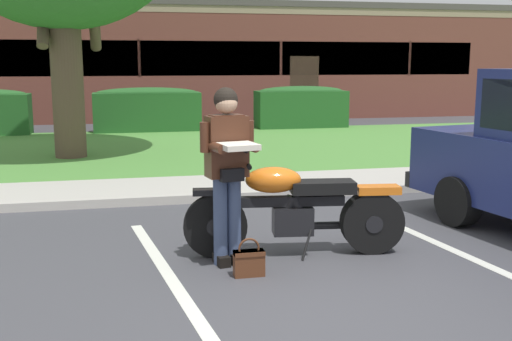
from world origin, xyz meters
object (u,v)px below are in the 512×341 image
(motorcycle, at_px, (303,208))
(rider_person, at_px, (228,162))
(hedge_center_right, at_px, (301,107))
(brick_building, at_px, (135,61))
(hedge_center_left, at_px, (147,109))
(handbag, at_px, (249,261))

(motorcycle, relative_size, rider_person, 1.31)
(rider_person, height_order, hedge_center_right, rider_person)
(motorcycle, xyz_separation_m, brick_building, (-1.07, 18.44, 1.46))
(hedge_center_left, height_order, brick_building, brick_building)
(hedge_center_right, height_order, brick_building, brick_building)
(brick_building, bearing_deg, hedge_center_left, -89.41)
(brick_building, bearing_deg, handbag, -88.75)
(handbag, distance_m, hedge_center_right, 12.53)
(hedge_center_left, xyz_separation_m, brick_building, (-0.07, 7.10, 1.30))
(handbag, xyz_separation_m, hedge_center_left, (-0.34, 11.85, 0.51))
(rider_person, distance_m, brick_building, 18.60)
(handbag, height_order, brick_building, brick_building)
(motorcycle, relative_size, hedge_center_right, 0.86)
(handbag, xyz_separation_m, brick_building, (-0.41, 18.96, 1.80))
(hedge_center_right, bearing_deg, handbag, -108.78)
(rider_person, relative_size, hedge_center_left, 0.59)
(motorcycle, height_order, rider_person, rider_person)
(motorcycle, distance_m, rider_person, 0.95)
(handbag, bearing_deg, motorcycle, 37.95)
(motorcycle, xyz_separation_m, hedge_center_left, (-1.00, 11.34, 0.16))
(handbag, relative_size, hedge_center_right, 0.14)
(hedge_center_right, bearing_deg, motorcycle, -106.55)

